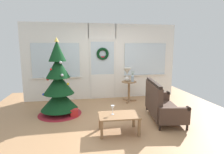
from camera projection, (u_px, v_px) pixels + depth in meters
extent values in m
plane|color=#AD7F56|center=(114.00, 121.00, 4.47)|extent=(6.76, 6.76, 0.00)
cube|color=white|center=(56.00, 62.00, 6.00)|extent=(2.15, 0.08, 2.55)
cube|color=white|center=(145.00, 61.00, 6.55)|extent=(2.15, 0.08, 2.55)
cube|color=white|center=(102.00, 31.00, 6.11)|extent=(0.94, 0.08, 0.50)
cube|color=silver|center=(103.00, 69.00, 6.28)|extent=(0.90, 0.05, 2.05)
cube|color=white|center=(103.00, 86.00, 6.36)|extent=(0.78, 0.02, 0.80)
cube|color=silver|center=(103.00, 58.00, 6.20)|extent=(0.78, 0.01, 1.10)
cube|color=silver|center=(56.00, 60.00, 5.94)|extent=(1.50, 0.01, 1.10)
cube|color=silver|center=(145.00, 59.00, 6.48)|extent=(1.50, 0.01, 1.10)
cube|color=silver|center=(57.00, 78.00, 6.02)|extent=(1.59, 0.06, 0.03)
cube|color=silver|center=(145.00, 75.00, 6.57)|extent=(1.59, 0.06, 0.03)
torus|color=black|center=(103.00, 54.00, 6.14)|extent=(0.41, 0.09, 0.41)
cube|color=red|center=(103.00, 58.00, 6.14)|extent=(0.10, 0.02, 0.10)
cylinder|color=#4C331E|center=(60.00, 110.00, 4.93)|extent=(0.10, 0.10, 0.20)
cone|color=maroon|center=(60.00, 112.00, 4.94)|extent=(1.15, 1.15, 0.10)
cone|color=#0F3819|center=(59.00, 99.00, 4.88)|extent=(0.96, 0.96, 0.53)
cone|color=#0F3819|center=(59.00, 84.00, 4.81)|extent=(0.79, 0.79, 0.53)
cone|color=#0F3819|center=(58.00, 67.00, 4.74)|extent=(0.62, 0.62, 0.53)
cone|color=#0F3819|center=(57.00, 51.00, 4.67)|extent=(0.44, 0.44, 0.53)
cone|color=#E0BC4C|center=(56.00, 39.00, 4.62)|extent=(0.12, 0.12, 0.12)
sphere|color=red|center=(51.00, 69.00, 4.55)|extent=(0.05, 0.05, 0.05)
sphere|color=gold|center=(68.00, 84.00, 4.64)|extent=(0.06, 0.06, 0.06)
sphere|color=silver|center=(61.00, 62.00, 4.55)|extent=(0.07, 0.07, 0.07)
sphere|color=#264CB2|center=(43.00, 94.00, 4.70)|extent=(0.06, 0.06, 0.06)
sphere|color=red|center=(48.00, 79.00, 4.78)|extent=(0.08, 0.08, 0.08)
sphere|color=gold|center=(51.00, 69.00, 4.91)|extent=(0.06, 0.06, 0.06)
sphere|color=silver|center=(62.00, 75.00, 4.54)|extent=(0.07, 0.07, 0.07)
cylinder|color=black|center=(187.00, 127.00, 3.98)|extent=(0.05, 0.05, 0.14)
cylinder|color=black|center=(168.00, 107.00, 5.25)|extent=(0.05, 0.05, 0.14)
cylinder|color=black|center=(160.00, 127.00, 3.96)|extent=(0.05, 0.05, 0.14)
cylinder|color=black|center=(147.00, 108.00, 5.24)|extent=(0.05, 0.05, 0.14)
cube|color=#473328|center=(165.00, 111.00, 4.58)|extent=(0.90, 1.33, 0.14)
cube|color=#473328|center=(153.00, 96.00, 4.51)|extent=(0.31, 1.23, 0.62)
cube|color=black|center=(154.00, 83.00, 4.46)|extent=(0.27, 1.20, 0.06)
cube|color=#473328|center=(174.00, 116.00, 3.91)|extent=(0.67, 0.19, 0.38)
cylinder|color=black|center=(188.00, 108.00, 3.89)|extent=(0.10, 0.10, 0.09)
cube|color=#473328|center=(158.00, 99.00, 5.22)|extent=(0.67, 0.19, 0.38)
cylinder|color=black|center=(168.00, 93.00, 5.19)|extent=(0.10, 0.10, 0.09)
cylinder|color=#8E6642|center=(129.00, 82.00, 5.96)|extent=(0.48, 0.48, 0.02)
cylinder|color=#8E6642|center=(129.00, 92.00, 6.02)|extent=(0.07, 0.07, 0.65)
cube|color=#8E6642|center=(133.00, 100.00, 6.10)|extent=(0.20, 0.05, 0.04)
cube|color=#8E6642|center=(125.00, 100.00, 6.19)|extent=(0.14, 0.20, 0.04)
cube|color=#8E6642|center=(127.00, 102.00, 5.92)|extent=(0.14, 0.20, 0.04)
sphere|color=silver|center=(127.00, 79.00, 5.98)|extent=(0.16, 0.16, 0.16)
cylinder|color=silver|center=(127.00, 75.00, 5.95)|extent=(0.02, 0.02, 0.06)
cone|color=silver|center=(127.00, 71.00, 5.93)|extent=(0.28, 0.28, 0.20)
cylinder|color=#99ADBC|center=(133.00, 79.00, 5.91)|extent=(0.09, 0.09, 0.16)
sphere|color=#99ADBC|center=(133.00, 77.00, 5.89)|extent=(0.10, 0.10, 0.10)
cylinder|color=#4C7042|center=(132.00, 74.00, 5.87)|extent=(0.07, 0.01, 0.17)
cylinder|color=#4C7042|center=(133.00, 74.00, 5.88)|extent=(0.01, 0.01, 0.18)
cylinder|color=#4C7042|center=(133.00, 74.00, 5.88)|extent=(0.07, 0.01, 0.17)
cube|color=#8E6642|center=(119.00, 115.00, 3.82)|extent=(0.86, 0.55, 0.03)
cube|color=#8E6642|center=(102.00, 130.00, 3.59)|extent=(0.05, 0.05, 0.36)
cube|color=#8E6642|center=(139.00, 128.00, 3.70)|extent=(0.05, 0.05, 0.36)
cube|color=#8E6642|center=(100.00, 121.00, 4.02)|extent=(0.05, 0.05, 0.36)
cube|color=#8E6642|center=(134.00, 119.00, 4.13)|extent=(0.05, 0.05, 0.36)
cylinder|color=silver|center=(113.00, 114.00, 3.84)|extent=(0.06, 0.06, 0.01)
cylinder|color=silver|center=(113.00, 112.00, 3.84)|extent=(0.01, 0.01, 0.10)
cone|color=silver|center=(113.00, 107.00, 3.82)|extent=(0.08, 0.08, 0.09)
cube|color=red|center=(74.00, 113.00, 4.75)|extent=(0.19, 0.17, 0.19)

